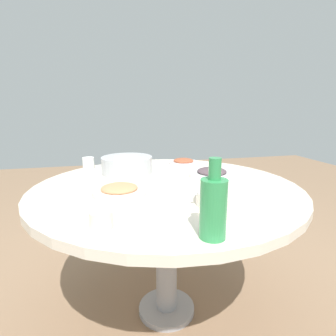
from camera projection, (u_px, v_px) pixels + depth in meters
name	position (u px, v px, depth m)	size (l,w,h in m)	color
ground	(167.00, 310.00, 1.50)	(8.00, 8.00, 0.00)	#8A6B50
round_dining_table	(166.00, 201.00, 1.36)	(1.30, 1.30, 0.73)	#99999E
rice_bowl	(127.00, 164.00, 1.56)	(0.29, 0.29, 0.10)	#B2B5BA
soup_bowl	(232.00, 198.00, 1.07)	(0.31, 0.29, 0.06)	white
dish_eggplant	(212.00, 173.00, 1.48)	(0.25, 0.25, 0.05)	white
dish_shrimp	(119.00, 190.00, 1.19)	(0.24, 0.24, 0.04)	silver
dish_stirfry	(183.00, 162.00, 1.80)	(0.20, 0.20, 0.04)	white
green_bottle	(213.00, 207.00, 0.78)	(0.08, 0.08, 0.24)	#329150
tea_cup_near	(101.00, 219.00, 0.86)	(0.08, 0.08, 0.06)	silver
tea_cup_far	(88.00, 163.00, 1.66)	(0.07, 0.07, 0.07)	white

